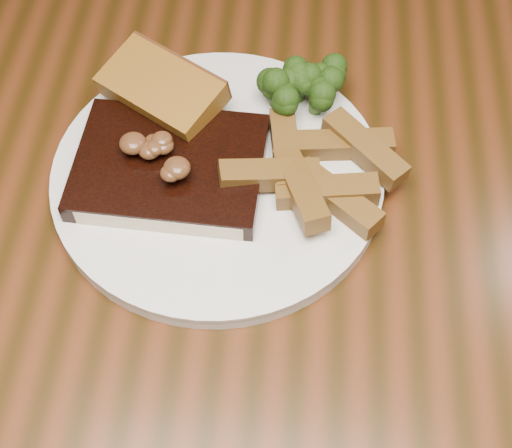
{
  "coord_description": "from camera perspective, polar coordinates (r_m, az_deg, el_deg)",
  "views": [
    {
      "loc": [
        0.03,
        -0.32,
        1.27
      ],
      "look_at": [
        0.01,
        -0.0,
        0.78
      ],
      "focal_mm": 50.0,
      "sensor_mm": 36.0,
      "label": 1
    }
  ],
  "objects": [
    {
      "name": "dining_table",
      "position": [
        0.69,
        -0.56,
        -5.39
      ],
      "size": [
        1.6,
        0.9,
        0.75
      ],
      "color": "#46210E",
      "rests_on": "ground"
    },
    {
      "name": "plate",
      "position": [
        0.64,
        -3.06,
        3.83
      ],
      "size": [
        0.3,
        0.3,
        0.01
      ],
      "primitive_type": "cylinder",
      "rotation": [
        0.0,
        0.0,
        -0.02
      ],
      "color": "silver",
      "rests_on": "dining_table"
    },
    {
      "name": "steak",
      "position": [
        0.63,
        -6.9,
        4.48
      ],
      "size": [
        0.17,
        0.13,
        0.02
      ],
      "primitive_type": "cube",
      "rotation": [
        0.0,
        0.0,
        -0.04
      ],
      "color": "black",
      "rests_on": "plate"
    },
    {
      "name": "steak_bone",
      "position": [
        0.6,
        -7.66,
        0.08
      ],
      "size": [
        0.14,
        0.02,
        0.02
      ],
      "primitive_type": "cube",
      "rotation": [
        0.0,
        0.0,
        -0.04
      ],
      "color": "beige",
      "rests_on": "plate"
    },
    {
      "name": "mushroom_pile",
      "position": [
        0.61,
        -7.47,
        6.44
      ],
      "size": [
        0.06,
        0.06,
        0.03
      ],
      "primitive_type": null,
      "color": "#542C1A",
      "rests_on": "steak"
    },
    {
      "name": "garlic_bread",
      "position": [
        0.68,
        -7.39,
        9.49
      ],
      "size": [
        0.13,
        0.11,
        0.02
      ],
      "primitive_type": "cube",
      "rotation": [
        0.0,
        0.0,
        -0.55
      ],
      "color": "#935E1A",
      "rests_on": "plate"
    },
    {
      "name": "potato_wedges",
      "position": [
        0.64,
        4.38,
        5.66
      ],
      "size": [
        0.11,
        0.11,
        0.02
      ],
      "primitive_type": null,
      "color": "brown",
      "rests_on": "plate"
    },
    {
      "name": "broccoli_cluster",
      "position": [
        0.67,
        2.49,
        10.55
      ],
      "size": [
        0.07,
        0.07,
        0.04
      ],
      "primitive_type": null,
      "color": "#233C0D",
      "rests_on": "plate"
    }
  ]
}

